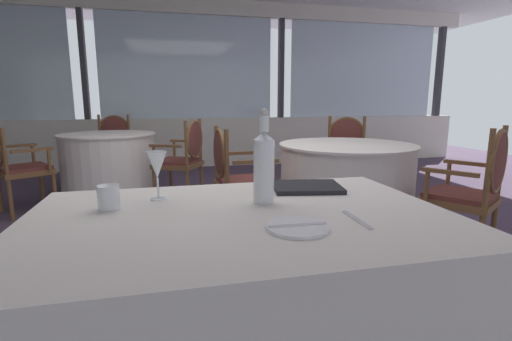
{
  "coord_description": "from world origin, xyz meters",
  "views": [
    {
      "loc": [
        -0.36,
        -2.86,
        1.15
      ],
      "look_at": [
        -0.06,
        -1.59,
        0.91
      ],
      "focal_mm": 26.04,
      "sensor_mm": 36.0,
      "label": 1
    }
  ],
  "objects_px": {
    "side_plate": "(297,227)",
    "dining_chair_1_0": "(185,154)",
    "water_tumbler": "(109,197)",
    "dining_chair_0_2": "(235,174)",
    "water_bottle": "(264,165)",
    "menu_book": "(307,187)",
    "wine_glass": "(157,166)",
    "dining_chair_1_2": "(15,163)",
    "dining_chair_0_0": "(476,184)",
    "dining_chair_1_1": "(115,143)",
    "dining_chair_0_1": "(346,151)"
  },
  "relations": [
    {
      "from": "side_plate",
      "to": "dining_chair_1_0",
      "type": "distance_m",
      "value": 3.24
    },
    {
      "from": "wine_glass",
      "to": "dining_chair_0_0",
      "type": "bearing_deg",
      "value": 17.91
    },
    {
      "from": "water_bottle",
      "to": "menu_book",
      "type": "height_order",
      "value": "water_bottle"
    },
    {
      "from": "menu_book",
      "to": "dining_chair_0_0",
      "type": "bearing_deg",
      "value": 33.65
    },
    {
      "from": "dining_chair_0_1",
      "to": "dining_chair_0_2",
      "type": "distance_m",
      "value": 1.8
    },
    {
      "from": "dining_chair_1_1",
      "to": "menu_book",
      "type": "bearing_deg",
      "value": 14.62
    },
    {
      "from": "water_tumbler",
      "to": "dining_chair_1_0",
      "type": "relative_size",
      "value": 0.09
    },
    {
      "from": "wine_glass",
      "to": "dining_chair_1_2",
      "type": "distance_m",
      "value": 3.08
    },
    {
      "from": "dining_chair_1_1",
      "to": "dining_chair_1_2",
      "type": "relative_size",
      "value": 1.05
    },
    {
      "from": "dining_chair_0_2",
      "to": "dining_chair_1_0",
      "type": "xyz_separation_m",
      "value": [
        -0.36,
        1.26,
        -0.01
      ]
    },
    {
      "from": "water_bottle",
      "to": "menu_book",
      "type": "distance_m",
      "value": 0.32
    },
    {
      "from": "water_bottle",
      "to": "dining_chair_0_2",
      "type": "height_order",
      "value": "water_bottle"
    },
    {
      "from": "menu_book",
      "to": "dining_chair_1_1",
      "type": "height_order",
      "value": "dining_chair_1_1"
    },
    {
      "from": "wine_glass",
      "to": "dining_chair_1_0",
      "type": "xyz_separation_m",
      "value": [
        0.21,
        2.78,
        -0.35
      ]
    },
    {
      "from": "wine_glass",
      "to": "dining_chair_1_0",
      "type": "height_order",
      "value": "wine_glass"
    },
    {
      "from": "dining_chair_1_0",
      "to": "wine_glass",
      "type": "bearing_deg",
      "value": 112.2
    },
    {
      "from": "water_bottle",
      "to": "water_tumbler",
      "type": "height_order",
      "value": "water_bottle"
    },
    {
      "from": "water_bottle",
      "to": "dining_chair_0_2",
      "type": "relative_size",
      "value": 0.38
    },
    {
      "from": "water_tumbler",
      "to": "dining_chair_1_1",
      "type": "distance_m",
      "value": 4.33
    },
    {
      "from": "dining_chair_0_1",
      "to": "dining_chair_1_1",
      "type": "relative_size",
      "value": 1.02
    },
    {
      "from": "wine_glass",
      "to": "water_tumbler",
      "type": "relative_size",
      "value": 2.21
    },
    {
      "from": "water_bottle",
      "to": "dining_chair_1_1",
      "type": "relative_size",
      "value": 0.37
    },
    {
      "from": "dining_chair_1_1",
      "to": "dining_chair_1_2",
      "type": "xyz_separation_m",
      "value": [
        -0.76,
        -1.52,
        -0.02
      ]
    },
    {
      "from": "dining_chair_1_0",
      "to": "dining_chair_1_2",
      "type": "distance_m",
      "value": 1.7
    },
    {
      "from": "water_bottle",
      "to": "water_tumbler",
      "type": "distance_m",
      "value": 0.58
    },
    {
      "from": "dining_chair_1_2",
      "to": "dining_chair_0_2",
      "type": "bearing_deg",
      "value": -62.99
    },
    {
      "from": "wine_glass",
      "to": "menu_book",
      "type": "distance_m",
      "value": 0.65
    },
    {
      "from": "dining_chair_0_1",
      "to": "dining_chair_1_2",
      "type": "height_order",
      "value": "dining_chair_0_1"
    },
    {
      "from": "dining_chair_0_0",
      "to": "dining_chair_1_1",
      "type": "relative_size",
      "value": 1.03
    },
    {
      "from": "side_plate",
      "to": "dining_chair_1_2",
      "type": "relative_size",
      "value": 0.22
    },
    {
      "from": "dining_chair_1_0",
      "to": "water_tumbler",
      "type": "bearing_deg",
      "value": 108.98
    },
    {
      "from": "wine_glass",
      "to": "water_bottle",
      "type": "bearing_deg",
      "value": -18.6
    },
    {
      "from": "dining_chair_0_0",
      "to": "dining_chair_1_2",
      "type": "relative_size",
      "value": 1.08
    },
    {
      "from": "dining_chair_1_2",
      "to": "dining_chair_1_0",
      "type": "bearing_deg",
      "value": -30.11
    },
    {
      "from": "side_plate",
      "to": "dining_chair_1_0",
      "type": "xyz_separation_m",
      "value": [
        -0.21,
        3.22,
        -0.22
      ]
    },
    {
      "from": "wine_glass",
      "to": "dining_chair_0_0",
      "type": "relative_size",
      "value": 0.2
    },
    {
      "from": "dining_chair_0_2",
      "to": "dining_chair_1_0",
      "type": "distance_m",
      "value": 1.31
    },
    {
      "from": "side_plate",
      "to": "dining_chair_0_2",
      "type": "relative_size",
      "value": 0.21
    },
    {
      "from": "dining_chair_0_1",
      "to": "dining_chair_1_1",
      "type": "bearing_deg",
      "value": -94.74
    },
    {
      "from": "dining_chair_0_1",
      "to": "dining_chair_0_2",
      "type": "height_order",
      "value": "dining_chair_0_1"
    },
    {
      "from": "side_plate",
      "to": "dining_chair_0_0",
      "type": "xyz_separation_m",
      "value": [
        1.77,
        1.15,
        -0.21
      ]
    },
    {
      "from": "dining_chair_1_2",
      "to": "dining_chair_0_0",
      "type": "bearing_deg",
      "value": -61.66
    },
    {
      "from": "dining_chair_0_0",
      "to": "dining_chair_1_0",
      "type": "xyz_separation_m",
      "value": [
        -1.97,
        2.07,
        -0.01
      ]
    },
    {
      "from": "water_tumbler",
      "to": "dining_chair_0_2",
      "type": "xyz_separation_m",
      "value": [
        0.74,
        1.6,
        -0.26
      ]
    },
    {
      "from": "wine_glass",
      "to": "dining_chair_1_2",
      "type": "bearing_deg",
      "value": 118.92
    },
    {
      "from": "side_plate",
      "to": "dining_chair_1_2",
      "type": "height_order",
      "value": "dining_chair_1_2"
    },
    {
      "from": "water_tumbler",
      "to": "wine_glass",
      "type": "bearing_deg",
      "value": 28.52
    },
    {
      "from": "water_bottle",
      "to": "dining_chair_0_2",
      "type": "bearing_deg",
      "value": 83.78
    },
    {
      "from": "wine_glass",
      "to": "dining_chair_1_1",
      "type": "distance_m",
      "value": 4.27
    },
    {
      "from": "dining_chair_0_0",
      "to": "dining_chair_1_2",
      "type": "height_order",
      "value": "dining_chair_0_0"
    }
  ]
}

